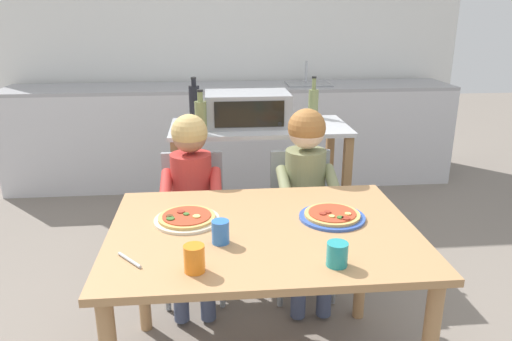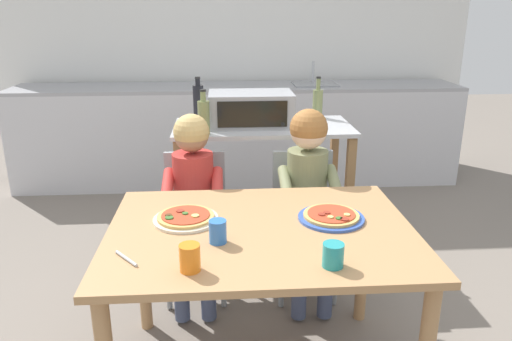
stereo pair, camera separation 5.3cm
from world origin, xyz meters
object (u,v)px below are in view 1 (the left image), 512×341
bottle_squat_spirits (194,103)px  child_in_red_shirt (191,189)px  dining_chair_left (194,214)px  child_in_olive_shirt (307,183)px  toaster_oven (247,109)px  pizza_plate_cream (187,218)px  dining_table (263,250)px  dining_chair_right (302,212)px  drinking_cup_blue (220,232)px  serving_spoon (129,260)px  bottle_clear_vinegar (313,102)px  drinking_cup_orange (194,259)px  drinking_cup_teal (337,254)px  pizza_plate_blue_rimmed (332,216)px  bottle_dark_olive_oil (201,116)px  kitchen_island_cart (259,171)px

bottle_squat_spirits → child_in_red_shirt: bearing=-91.2°
dining_chair_left → child_in_olive_shirt: (0.62, -0.14, 0.22)m
toaster_oven → pizza_plate_cream: 1.16m
dining_table → dining_chair_right: (0.31, 0.74, -0.16)m
child_in_red_shirt → child_in_olive_shirt: bearing=-1.9°
drinking_cup_blue → serving_spoon: size_ratio=0.65×
toaster_oven → child_in_olive_shirt: size_ratio=0.48×
bottle_clear_vinegar → drinking_cup_orange: size_ratio=2.80×
dining_chair_left → drinking_cup_teal: drinking_cup_teal is taller
child_in_olive_shirt → drinking_cup_teal: 0.95m
dining_chair_left → child_in_red_shirt: 0.23m
bottle_clear_vinegar → serving_spoon: (-0.99, -1.60, -0.25)m
drinking_cup_teal → child_in_olive_shirt: bearing=85.1°
pizza_plate_blue_rimmed → bottle_squat_spirits: bearing=116.0°
child_in_olive_shirt → pizza_plate_cream: size_ratio=3.89×
drinking_cup_blue → bottle_dark_olive_oil: bearing=94.2°
bottle_clear_vinegar → child_in_olive_shirt: bearing=-103.5°
dining_chair_left → drinking_cup_orange: (0.04, -1.08, 0.31)m
dining_chair_left → drinking_cup_blue: size_ratio=8.91×
toaster_oven → dining_table: 1.23m
pizza_plate_blue_rimmed → dining_chair_left: bearing=131.8°
pizza_plate_cream → bottle_squat_spirits: bearing=89.3°
dining_table → child_in_red_shirt: bearing=116.0°
serving_spoon → drinking_cup_orange: bearing=-21.0°
bottle_dark_olive_oil → drinking_cup_teal: bottle_dark_olive_oil is taller
kitchen_island_cart → pizza_plate_blue_rimmed: bearing=-79.5°
pizza_plate_cream → dining_chair_left: bearing=90.0°
pizza_plate_blue_rimmed → drinking_cup_orange: drinking_cup_orange is taller
bottle_dark_olive_oil → bottle_clear_vinegar: bottle_clear_vinegar is taller
dining_chair_left → pizza_plate_blue_rimmed: size_ratio=2.88×
kitchen_island_cart → serving_spoon: kitchen_island_cart is taller
kitchen_island_cart → bottle_dark_olive_oil: bottle_dark_olive_oil is taller
bottle_squat_spirits → pizza_plate_cream: 1.24m
dining_table → pizza_plate_cream: pizza_plate_cream is taller
toaster_oven → drinking_cup_teal: (0.20, -1.50, -0.22)m
bottle_clear_vinegar → toaster_oven: bearing=-157.3°
pizza_plate_blue_rimmed → drinking_cup_teal: drinking_cup_teal is taller
pizza_plate_cream → serving_spoon: size_ratio=1.97×
bottle_clear_vinegar → child_in_olive_shirt: bottle_clear_vinegar is taller
drinking_cup_blue → serving_spoon: drinking_cup_blue is taller
bottle_clear_vinegar → drinking_cup_teal: (-0.26, -1.69, -0.22)m
dining_table → drinking_cup_orange: size_ratio=12.90×
dining_chair_left → child_in_olive_shirt: bearing=-12.7°
bottle_dark_olive_oil → kitchen_island_cart: bearing=28.2°
drinking_cup_orange → drinking_cup_teal: bearing=-0.7°
child_in_red_shirt → pizza_plate_cream: 0.55m
bottle_dark_olive_oil → drinking_cup_blue: bearing=-85.8°
child_in_red_shirt → drinking_cup_blue: (0.14, -0.75, 0.10)m
bottle_dark_olive_oil → dining_chair_right: bearing=-22.3°
toaster_oven → drinking_cup_orange: toaster_oven is taller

